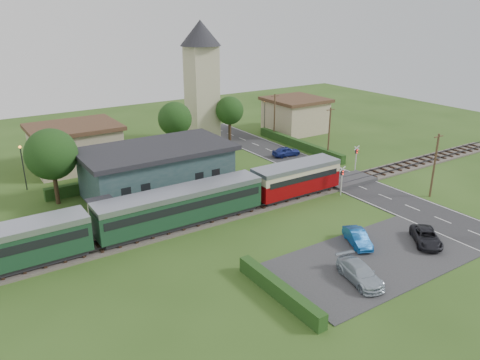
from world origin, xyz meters
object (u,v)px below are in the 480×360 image
station_building (157,170)px  pedestrian_near (232,191)px  car_park_silver (360,273)px  car_park_dark (426,237)px  car_park_blue (357,238)px  church_tower (201,72)px  house_west (75,146)px  crossing_signal_near (342,177)px  train (149,213)px  car_on_road (286,151)px  crossing_signal_far (356,155)px  house_east (295,115)px  pedestrian_far (109,215)px  equipment_hut (102,213)px

station_building → pedestrian_near: station_building is taller
car_park_silver → car_park_dark: size_ratio=1.06×
station_building → car_park_blue: bearing=-65.4°
pedestrian_near → church_tower: bearing=-104.6°
house_west → crossing_signal_near: size_ratio=3.30×
train → car_park_blue: bearing=-39.1°
car_on_road → car_park_blue: size_ratio=1.00×
train → pedestrian_near: bearing=13.4°
station_building → train: (-4.77, -8.99, -0.52)m
station_building → car_park_silver: (5.27, -24.63, -1.94)m
crossing_signal_near → crossing_signal_far: (7.20, 4.80, 0.00)m
car_park_blue → train: bearing=164.9°
house_east → car_park_blue: (-20.64, -33.50, -2.08)m
car_park_dark → train: bearing=-177.8°
station_building → church_tower: church_tower is taller
car_park_blue → pedestrian_near: 14.48m
car_park_blue → car_park_dark: bearing=-7.1°
station_building → church_tower: size_ratio=0.91×
crossing_signal_far → car_park_silver: crossing_signal_far is taller
pedestrian_near → car_park_blue: bearing=113.4°
pedestrian_far → crossing_signal_near: bearing=-126.3°
house_east → car_park_blue: house_east is taller
church_tower → pedestrian_far: size_ratio=10.45×
car_park_blue → house_east: bearing=82.4°
car_park_dark → pedestrian_near: pedestrian_near is taller
equipment_hut → car_on_road: (28.19, 8.72, -1.04)m
train → house_east: size_ratio=4.91×
equipment_hut → train: (3.23, -3.20, 0.43)m
equipment_hut → train: train is taller
train → pedestrian_far: (-2.55, 3.46, -0.89)m
car_on_road → car_park_silver: (-14.92, -27.56, 0.04)m
pedestrian_near → car_park_dark: bearing=125.6°
house_east → car_on_road: size_ratio=2.27×
station_building → car_on_road: (20.19, 2.93, -1.98)m
house_west → pedestrian_far: 19.73m
equipment_hut → house_east: 42.41m
car_park_blue → pedestrian_far: size_ratio=2.31×
station_building → pedestrian_far: (-7.32, -5.53, -1.40)m
crossing_signal_near → car_park_silver: crossing_signal_near is taller
car_park_dark → station_building: bearing=160.9°
house_west → crossing_signal_near: bearing=-49.9°
train → pedestrian_near: train is taller
crossing_signal_near → car_park_blue: bearing=-127.7°
house_east → car_on_road: 14.22m
car_park_dark → pedestrian_near: size_ratio=2.64×
car_on_road → house_east: bearing=-37.6°
pedestrian_far → pedestrian_near: bearing=-117.1°
train → church_tower: church_tower is taller
church_tower → equipment_hut: bearing=-135.3°
car_on_road → pedestrian_far: pedestrian_far is taller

